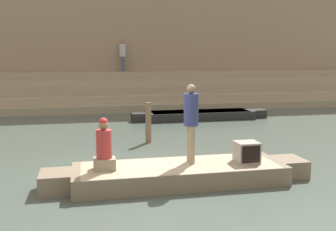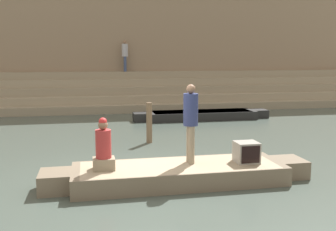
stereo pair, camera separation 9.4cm
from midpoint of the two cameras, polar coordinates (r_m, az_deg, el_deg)
ground_plane at (r=9.11m, az=-5.59°, el=-8.78°), size 120.00×120.00×0.00m
ghat_steps at (r=20.68m, az=-9.40°, el=2.87°), size 36.00×3.13×1.90m
back_wall at (r=22.37m, az=-9.85°, el=12.42°), size 34.20×1.28×8.57m
rowboat_main at (r=8.57m, az=1.37°, el=-8.36°), size 5.81×1.56×0.40m
person_standing at (r=8.50m, az=3.05°, el=-0.33°), size 0.32×0.32×1.72m
person_rowing at (r=8.18m, az=-9.58°, el=-4.77°), size 0.45×0.35×1.08m
tv_set at (r=8.86m, az=11.07°, el=-5.21°), size 0.50×0.47×0.45m
moored_boat_shore at (r=17.14m, az=4.52°, el=0.10°), size 5.97×1.31×0.35m
mooring_post at (r=12.37m, az=-3.09°, el=-1.06°), size 0.18×0.18×1.28m
person_on_steps at (r=21.49m, az=-6.73°, el=8.92°), size 0.33×0.33×1.67m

